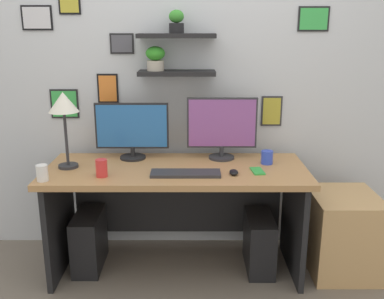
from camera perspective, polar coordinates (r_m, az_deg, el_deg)
ground_plane at (r=3.22m, az=-1.84°, el=-15.14°), size 8.00×8.00×0.00m
back_wall_assembly at (r=3.21m, az=-1.86°, el=10.40°), size 4.40×0.24×2.70m
desk at (r=3.03m, az=-1.90°, el=-5.75°), size 1.73×0.68×0.75m
monitor_left at (r=3.09m, az=-7.70°, el=2.61°), size 0.51×0.18×0.39m
monitor_right at (r=3.06m, az=4.01°, el=2.98°), size 0.49×0.18×0.43m
keyboard at (r=2.77m, az=-0.74°, el=-3.12°), size 0.44×0.14×0.02m
computer_mouse at (r=2.78m, az=5.55°, el=-2.96°), size 0.06×0.09×0.03m
desk_lamp at (r=2.93m, az=-16.23°, el=5.28°), size 0.19×0.19×0.50m
cell_phone at (r=2.86m, az=8.60°, el=-2.78°), size 0.08×0.15×0.01m
coffee_mug at (r=3.02m, az=9.81°, el=-1.01°), size 0.08×0.08×0.09m
pen_cup at (r=2.80m, az=-18.78°, el=-2.89°), size 0.07×0.07×0.10m
water_cup at (r=2.78m, az=-11.57°, el=-2.37°), size 0.07×0.07×0.11m
drawer_cabinet at (r=3.25m, az=18.99°, el=-10.24°), size 0.44×0.50×0.56m
computer_tower_left at (r=3.23m, az=-13.10°, el=-11.42°), size 0.18×0.40×0.40m
computer_tower_right at (r=3.17m, az=8.82°, el=-11.85°), size 0.18×0.40×0.39m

